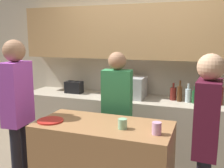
# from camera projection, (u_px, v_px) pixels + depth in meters

# --- Properties ---
(back_wall) EXTENTS (6.40, 0.40, 2.70)m
(back_wall) POSITION_uv_depth(u_px,v_px,m) (147.00, 52.00, 3.83)
(back_wall) COLOR beige
(back_wall) RESTS_ON ground_plane
(back_counter) EXTENTS (3.60, 0.62, 0.90)m
(back_counter) POSITION_uv_depth(u_px,v_px,m) (141.00, 129.00, 3.77)
(back_counter) COLOR #B7AD99
(back_counter) RESTS_ON ground_plane
(kitchen_island) EXTENTS (1.33, 0.64, 0.93)m
(kitchen_island) POSITION_uv_depth(u_px,v_px,m) (103.00, 168.00, 2.63)
(kitchen_island) COLOR #996B42
(kitchen_island) RESTS_ON ground_plane
(microwave) EXTENTS (0.52, 0.39, 0.30)m
(microwave) POSITION_uv_depth(u_px,v_px,m) (127.00, 87.00, 3.76)
(microwave) COLOR #B7BABC
(microwave) RESTS_ON back_counter
(toaster) EXTENTS (0.26, 0.16, 0.18)m
(toaster) POSITION_uv_depth(u_px,v_px,m) (74.00, 87.00, 4.06)
(toaster) COLOR black
(toaster) RESTS_ON back_counter
(bottle_0) EXTENTS (0.08, 0.08, 0.24)m
(bottle_0) POSITION_uv_depth(u_px,v_px,m) (173.00, 93.00, 3.60)
(bottle_0) COLOR maroon
(bottle_0) RESTS_ON back_counter
(bottle_1) EXTENTS (0.07, 0.07, 0.29)m
(bottle_1) POSITION_uv_depth(u_px,v_px,m) (180.00, 93.00, 3.52)
(bottle_1) COLOR #472814
(bottle_1) RESTS_ON back_counter
(bottle_2) EXTENTS (0.08, 0.08, 0.25)m
(bottle_2) POSITION_uv_depth(u_px,v_px,m) (188.00, 95.00, 3.48)
(bottle_2) COLOR silver
(bottle_2) RESTS_ON back_counter
(bottle_3) EXTENTS (0.08, 0.08, 0.23)m
(bottle_3) POSITION_uv_depth(u_px,v_px,m) (195.00, 96.00, 3.44)
(bottle_3) COLOR #194723
(bottle_3) RESTS_ON back_counter
(bottle_4) EXTENTS (0.07, 0.07, 0.31)m
(bottle_4) POSITION_uv_depth(u_px,v_px,m) (204.00, 94.00, 3.44)
(bottle_4) COLOR #472814
(bottle_4) RESTS_ON back_counter
(bottle_5) EXTENTS (0.08, 0.08, 0.28)m
(bottle_5) POSITION_uv_depth(u_px,v_px,m) (212.00, 96.00, 3.39)
(bottle_5) COLOR #194723
(bottle_5) RESTS_ON back_counter
(bottle_6) EXTENTS (0.07, 0.07, 0.32)m
(bottle_6) POSITION_uv_depth(u_px,v_px,m) (220.00, 96.00, 3.33)
(bottle_6) COLOR maroon
(bottle_6) RESTS_ON back_counter
(plate_on_island) EXTENTS (0.26, 0.26, 0.01)m
(plate_on_island) POSITION_uv_depth(u_px,v_px,m) (50.00, 121.00, 2.61)
(plate_on_island) COLOR red
(plate_on_island) RESTS_ON kitchen_island
(cup_0) EXTENTS (0.08, 0.08, 0.11)m
(cup_0) POSITION_uv_depth(u_px,v_px,m) (157.00, 128.00, 2.26)
(cup_0) COLOR #CE99C2
(cup_0) RESTS_ON kitchen_island
(cup_1) EXTENTS (0.08, 0.08, 0.09)m
(cup_1) POSITION_uv_depth(u_px,v_px,m) (123.00, 124.00, 2.40)
(cup_1) COLOR #8CC398
(cup_1) RESTS_ON kitchen_island
(person_left) EXTENTS (0.36, 0.22, 1.60)m
(person_left) POSITION_uv_depth(u_px,v_px,m) (117.00, 107.00, 3.10)
(person_left) COLOR black
(person_left) RESTS_ON ground_plane
(person_center) EXTENTS (0.23, 0.35, 1.74)m
(person_center) POSITION_uv_depth(u_px,v_px,m) (18.00, 106.00, 2.77)
(person_center) COLOR black
(person_center) RESTS_ON ground_plane
(person_right) EXTENTS (0.21, 0.35, 1.64)m
(person_right) POSITION_uv_depth(u_px,v_px,m) (206.00, 134.00, 2.16)
(person_right) COLOR black
(person_right) RESTS_ON ground_plane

